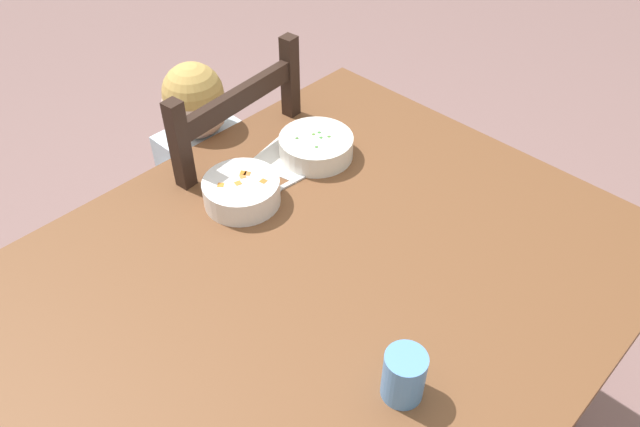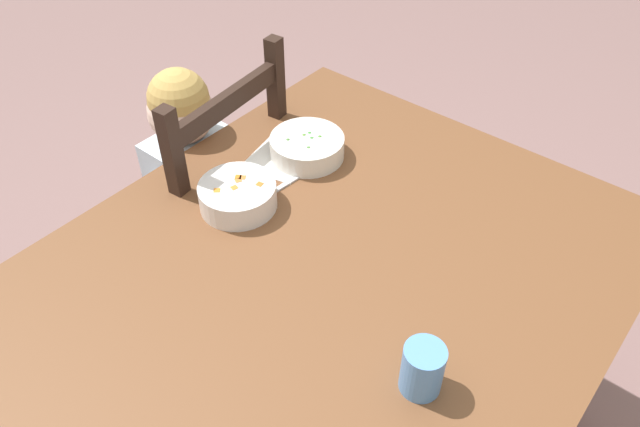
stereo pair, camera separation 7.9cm
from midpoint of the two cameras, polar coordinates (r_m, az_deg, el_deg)
dining_table at (r=1.33m, az=-0.76°, el=-7.88°), size 1.24×1.05×0.76m
dining_chair at (r=1.84m, az=-11.62°, el=-0.59°), size 0.46×0.46×0.98m
child_figure at (r=1.73m, az=-12.45°, el=3.19°), size 0.32×0.31×0.93m
bowl_of_peas at (r=1.51m, az=-2.69°, el=6.18°), size 0.18×0.18×0.06m
bowl_of_carrots at (r=1.38m, az=-9.23°, el=1.66°), size 0.17×0.17×0.06m
spoon at (r=1.43m, az=-5.74°, el=2.13°), size 0.14×0.03×0.01m
drinking_cup at (r=1.05m, az=7.28°, el=-14.13°), size 0.07×0.07×0.10m
paper_napkin at (r=1.53m, az=-5.10°, el=5.08°), size 0.18×0.17×0.00m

